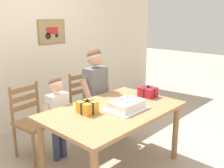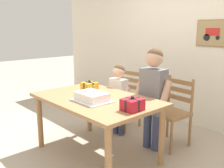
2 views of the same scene
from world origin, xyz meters
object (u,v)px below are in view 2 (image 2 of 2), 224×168
(gift_box_beside_cake, at_px, (90,87))
(child_younger, at_px, (119,93))
(chair_left, at_px, (125,98))
(birthday_cake, at_px, (92,97))
(child_older, at_px, (153,89))
(chair_right, at_px, (172,112))
(gift_box_red_large, at_px, (132,105))
(dining_table, at_px, (96,105))

(gift_box_beside_cake, height_order, child_younger, child_younger)
(chair_left, bearing_deg, child_younger, -61.54)
(birthday_cake, height_order, child_older, child_older)
(chair_right, bearing_deg, chair_left, -179.99)
(birthday_cake, distance_m, gift_box_beside_cake, 0.43)
(gift_box_red_large, height_order, chair_right, chair_right)
(gift_box_red_large, bearing_deg, birthday_cake, -169.69)
(dining_table, xyz_separation_m, gift_box_beside_cake, (-0.28, 0.12, 0.15))
(chair_right, bearing_deg, birthday_cake, -109.16)
(gift_box_beside_cake, xyz_separation_m, child_younger, (-0.01, 0.53, -0.17))
(gift_box_beside_cake, bearing_deg, child_younger, 90.59)
(birthday_cake, distance_m, gift_box_red_large, 0.55)
(dining_table, distance_m, child_older, 0.75)
(gift_box_beside_cake, distance_m, chair_right, 1.15)
(gift_box_beside_cake, distance_m, chair_left, 0.91)
(gift_box_beside_cake, relative_size, child_younger, 0.17)
(dining_table, xyz_separation_m, child_older, (0.35, 0.64, 0.15))
(child_younger, bearing_deg, gift_box_beside_cake, -89.41)
(dining_table, height_order, gift_box_red_large, gift_box_red_large)
(birthday_cake, relative_size, child_younger, 0.42)
(chair_right, xyz_separation_m, child_younger, (-0.73, -0.30, 0.17))
(gift_box_red_large, xyz_separation_m, chair_right, (-0.17, 0.97, -0.34))
(gift_box_red_large, bearing_deg, chair_left, 137.80)
(chair_left, distance_m, child_younger, 0.38)
(dining_table, relative_size, chair_left, 1.66)
(child_older, height_order, child_younger, child_older)
(chair_right, bearing_deg, child_older, -108.61)
(gift_box_beside_cake, relative_size, child_older, 0.14)
(chair_left, xyz_separation_m, child_older, (0.79, -0.30, 0.34))
(birthday_cake, xyz_separation_m, chair_left, (-0.52, 1.06, -0.33))
(chair_left, xyz_separation_m, child_younger, (0.16, -0.30, 0.17))
(gift_box_beside_cake, xyz_separation_m, chair_right, (0.73, 0.83, -0.34))
(child_younger, bearing_deg, child_older, -0.05)
(child_older, bearing_deg, birthday_cake, -109.37)
(gift_box_beside_cake, height_order, chair_right, chair_right)
(chair_left, bearing_deg, gift_box_beside_cake, -78.57)
(chair_right, distance_m, child_younger, 0.81)
(dining_table, xyz_separation_m, chair_left, (-0.45, 0.94, -0.19))
(chair_right, bearing_deg, gift_box_red_large, -79.94)
(gift_box_red_large, bearing_deg, dining_table, 177.89)
(gift_box_red_large, relative_size, gift_box_beside_cake, 1.13)
(dining_table, relative_size, child_older, 1.15)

